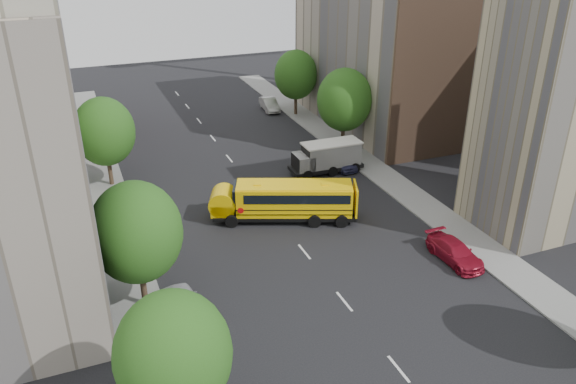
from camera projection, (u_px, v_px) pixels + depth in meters
ground at (293, 238)px, 39.98m from camera, size 120.00×120.00×0.00m
sidewalk_left at (119, 235)px, 40.27m from camera, size 3.00×80.00×0.12m
sidewalk_right at (395, 184)px, 47.99m from camera, size 3.00×80.00×0.12m
lane_markings at (249, 183)px, 48.33m from camera, size 0.15×64.00×0.01m
building_left_redbrick at (13, 79)px, 54.50m from camera, size 10.00×15.00×13.00m
building_right_near at (560, 112)px, 38.56m from camera, size 10.00×7.00×17.00m
building_right_far at (380, 41)px, 58.80m from camera, size 10.00×22.00×18.00m
building_right_sidewall at (443, 63)px, 49.62m from camera, size 10.10×0.30×18.00m
street_tree_0 at (173, 354)px, 22.58m from camera, size 4.80×4.80×7.41m
street_tree_1 at (136, 232)px, 30.79m from camera, size 5.12×5.12×7.90m
street_tree_2 at (104, 132)px, 45.88m from camera, size 4.99×4.99×7.71m
street_tree_4 at (344, 100)px, 53.15m from camera, size 5.25×5.25×8.10m
street_tree_5 at (296, 75)px, 63.34m from camera, size 4.86×4.86×7.51m
school_bus at (283, 199)px, 41.79m from camera, size 10.73×6.18×3.00m
safari_truck at (327, 157)px, 49.83m from camera, size 6.55×2.52×2.78m
parked_car_0 at (185, 305)px, 31.70m from camera, size 2.35×4.85×1.59m
parked_car_1 at (150, 205)px, 42.91m from camera, size 1.90×4.88×1.59m
parked_car_3 at (455, 252)px, 37.04m from camera, size 2.04×4.68×1.34m
parked_car_4 at (340, 161)px, 51.06m from camera, size 1.91×4.20×1.40m
parked_car_5 at (269, 104)px, 66.69m from camera, size 1.94×4.57×1.47m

